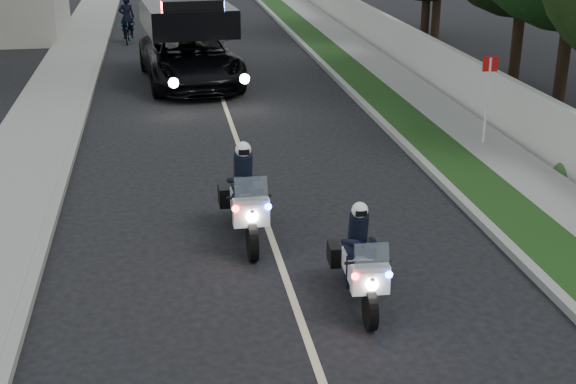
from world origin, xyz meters
name	(u,v)px	position (x,y,z in m)	size (l,w,h in m)	color
ground	(295,306)	(0.00, 0.00, 0.00)	(120.00, 120.00, 0.00)	black
curb_right	(378,119)	(4.10, 10.00, 0.07)	(0.20, 60.00, 0.15)	gray
grass_verge	(402,117)	(4.80, 10.00, 0.08)	(1.20, 60.00, 0.16)	#193814
sidewalk_right	(446,115)	(6.10, 10.00, 0.08)	(1.40, 60.00, 0.16)	gray
property_wall	(482,91)	(7.10, 10.00, 0.75)	(0.22, 60.00, 1.50)	beige
curb_left	(78,132)	(-4.10, 10.00, 0.07)	(0.20, 60.00, 0.15)	gray
sidewalk_left	(35,134)	(-5.20, 10.00, 0.08)	(2.00, 60.00, 0.16)	gray
lane_marking	(233,128)	(0.00, 10.00, 0.00)	(0.12, 50.00, 0.01)	#BFB78C
police_moto_left	(246,238)	(-0.47, 2.64, 0.00)	(0.75, 2.15, 1.83)	silver
police_moto_right	(358,301)	(1.00, -0.03, 0.00)	(0.67, 1.91, 1.62)	white
police_suv	(191,83)	(-0.86, 15.57, 0.00)	(2.94, 6.36, 3.09)	black
bicycle	(129,43)	(-3.14, 23.75, 0.00)	(0.59, 1.68, 0.88)	black
cyclist	(129,43)	(-3.14, 23.75, 0.00)	(0.64, 0.43, 1.77)	black
sign_post	(483,149)	(6.00, 7.11, 0.00)	(0.38, 0.38, 2.40)	#AE0C0F
tree_right_b	(557,111)	(9.59, 10.21, 0.00)	(6.46, 6.46, 10.77)	#194316
tree_right_c	(512,86)	(9.67, 13.44, 0.00)	(6.24, 6.24, 10.39)	black
tree_right_d	(434,42)	(9.91, 21.88, 0.00)	(7.41, 7.41, 12.35)	#1D3812
tree_right_e	(424,40)	(9.58, 22.29, 0.00)	(4.65, 4.65, 7.76)	black
tree_left_far	(1,27)	(-9.29, 28.99, 0.00)	(5.13, 5.13, 8.55)	#1C3510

